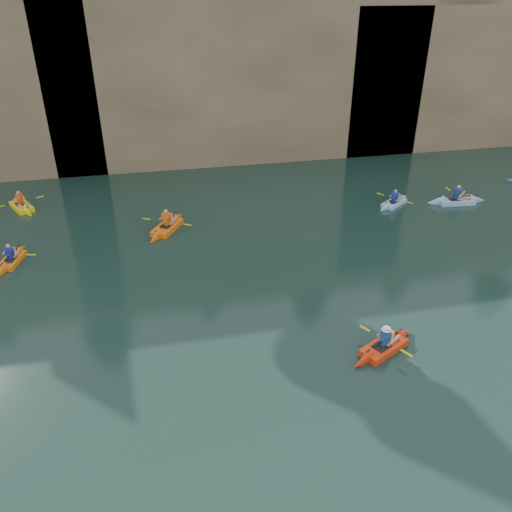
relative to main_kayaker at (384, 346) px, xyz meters
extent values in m
plane|color=black|center=(-2.55, -1.70, -0.15)|extent=(160.00, 160.00, 0.00)
cube|color=tan|center=(-2.55, 28.30, 5.85)|extent=(70.00, 16.00, 12.00)
cube|color=#98795C|center=(-0.55, 20.90, 5.55)|extent=(24.00, 2.40, 11.40)
cube|color=black|center=(-6.55, 20.25, 1.45)|extent=(3.50, 1.00, 3.20)
cube|color=black|center=(7.45, 20.25, 2.10)|extent=(5.00, 1.00, 4.50)
cube|color=red|center=(0.00, 0.00, -0.02)|extent=(2.43, 1.73, 0.27)
cone|color=red|center=(0.99, 0.51, -0.02)|extent=(1.06, 1.01, 0.70)
cone|color=red|center=(-0.98, -0.51, -0.02)|extent=(1.06, 1.01, 0.70)
cube|color=black|center=(-0.13, -0.07, 0.09)|extent=(0.69, 0.64, 0.04)
cube|color=#1B4797|center=(0.00, 0.00, 0.34)|extent=(0.36, 0.31, 0.45)
sphere|color=tan|center=(0.00, 0.00, 0.67)|extent=(0.19, 0.19, 0.19)
cylinder|color=black|center=(0.00, 0.00, 0.26)|extent=(1.68, 0.89, 0.04)
cube|color=yellow|center=(-0.38, 0.74, 0.26)|extent=(0.26, 0.41, 0.02)
cube|color=yellow|center=(0.39, -0.74, 0.26)|extent=(0.26, 0.41, 0.02)
cylinder|color=white|center=(0.00, 0.00, 0.70)|extent=(0.32, 0.32, 0.09)
cube|color=orange|center=(-6.40, 10.78, 0.00)|extent=(2.09, 2.77, 0.30)
cone|color=orange|center=(-5.76, 11.89, 0.00)|extent=(1.18, 1.23, 0.81)
cone|color=orange|center=(-7.04, 9.68, 0.00)|extent=(1.18, 1.23, 0.81)
cube|color=black|center=(-6.47, 10.65, 0.11)|extent=(0.71, 0.73, 0.04)
cube|color=orange|center=(-6.40, 10.78, 0.43)|extent=(0.39, 0.44, 0.54)
sphere|color=tan|center=(-6.40, 10.78, 0.82)|extent=(0.23, 0.23, 0.23)
cylinder|color=black|center=(-6.40, 10.78, 0.28)|extent=(1.23, 2.08, 0.04)
cube|color=yellow|center=(-7.35, 11.33, 0.28)|extent=(0.40, 0.28, 0.02)
cube|color=yellow|center=(-5.45, 10.23, 0.28)|extent=(0.40, 0.28, 0.02)
cube|color=#8ABFE8|center=(9.31, 10.75, 0.00)|extent=(2.65, 1.08, 0.29)
cone|color=#8ABFE8|center=(10.52, 10.63, 0.00)|extent=(0.99, 0.88, 0.80)
cone|color=#8ABFE8|center=(8.10, 10.87, 0.00)|extent=(0.99, 0.88, 0.80)
cube|color=black|center=(9.16, 10.77, 0.11)|extent=(0.60, 0.55, 0.04)
cube|color=navy|center=(9.31, 10.75, 0.42)|extent=(0.38, 0.27, 0.53)
sphere|color=tan|center=(9.31, 10.75, 0.81)|extent=(0.22, 0.22, 0.22)
cylinder|color=black|center=(9.31, 10.75, 0.28)|extent=(2.36, 0.27, 0.04)
cube|color=yellow|center=(9.42, 11.83, 0.28)|extent=(0.12, 0.43, 0.02)
cube|color=yellow|center=(9.21, 9.67, 0.28)|extent=(0.12, 0.43, 0.02)
cube|color=yellow|center=(-13.86, 15.07, -0.01)|extent=(1.81, 2.47, 0.28)
cone|color=yellow|center=(-13.33, 14.08, -0.01)|extent=(1.07, 1.10, 0.76)
cone|color=yellow|center=(-14.38, 16.06, -0.01)|extent=(1.07, 1.10, 0.76)
cube|color=black|center=(-13.92, 15.21, 0.10)|extent=(0.68, 0.71, 0.04)
cube|color=#DB4912|center=(-13.86, 15.07, 0.39)|extent=(0.36, 0.41, 0.51)
sphere|color=tan|center=(-13.86, 15.07, 0.76)|extent=(0.21, 0.21, 0.21)
cylinder|color=black|center=(-13.86, 15.07, 0.27)|extent=(1.08, 2.02, 0.04)
cube|color=yellow|center=(-12.94, 15.55, 0.27)|extent=(0.41, 0.27, 0.02)
cube|color=yellow|center=(-14.77, 14.59, 0.27)|extent=(0.41, 0.27, 0.02)
cube|color=#91D1F3|center=(5.90, 11.31, -0.03)|extent=(2.23, 1.82, 0.24)
cone|color=#91D1F3|center=(6.77, 11.90, -0.03)|extent=(1.02, 0.99, 0.67)
cone|color=#91D1F3|center=(5.03, 10.72, -0.03)|extent=(1.02, 0.99, 0.67)
cube|color=black|center=(5.77, 11.23, 0.06)|extent=(0.69, 0.65, 0.04)
cube|color=#1C2C9D|center=(5.90, 11.31, 0.32)|extent=(0.36, 0.33, 0.44)
sphere|color=tan|center=(5.90, 11.31, 0.64)|extent=(0.19, 0.19, 0.19)
cylinder|color=black|center=(5.90, 11.31, 0.23)|extent=(1.65, 1.13, 0.04)
cube|color=yellow|center=(5.40, 12.04, 0.23)|extent=(0.30, 0.39, 0.02)
cube|color=yellow|center=(6.39, 10.58, 0.23)|extent=(0.30, 0.39, 0.02)
cube|color=orange|center=(-13.18, 8.93, -0.03)|extent=(1.14, 2.27, 0.25)
cone|color=orange|center=(-12.96, 9.92, -0.03)|extent=(0.82, 0.89, 0.67)
cone|color=orange|center=(-13.40, 7.93, -0.03)|extent=(0.82, 0.89, 0.67)
cube|color=black|center=(-13.21, 8.78, 0.06)|extent=(0.53, 0.63, 0.04)
cube|color=#1C229C|center=(-13.18, 8.93, 0.32)|extent=(0.26, 0.34, 0.45)
sphere|color=tan|center=(-13.18, 8.93, 0.65)|extent=(0.19, 0.19, 0.19)
cylinder|color=black|center=(-13.18, 8.93, 0.23)|extent=(0.46, 1.95, 0.04)
cube|color=yellow|center=(-12.31, 8.74, 0.23)|extent=(0.43, 0.17, 0.02)
camera|label=1|loc=(-6.89, -11.73, 10.48)|focal=35.00mm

